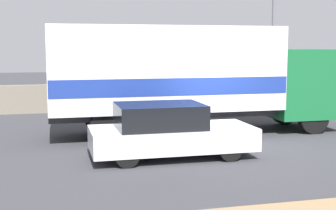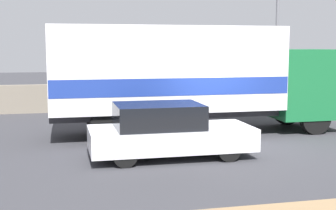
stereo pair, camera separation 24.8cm
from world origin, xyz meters
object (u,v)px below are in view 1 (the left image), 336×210
at_px(street_lamp, 273,24).
at_px(pedestrian, 330,94).
at_px(car_hatchback, 168,131).
at_px(box_truck, 189,75).

bearing_deg(street_lamp, pedestrian, -69.82).
xyz_separation_m(car_hatchback, pedestrian, (8.05, 5.28, 0.21)).
bearing_deg(box_truck, pedestrian, 19.04).
distance_m(street_lamp, car_hatchback, 11.23).
height_order(box_truck, pedestrian, box_truck).
relative_size(box_truck, car_hatchback, 2.29).
distance_m(box_truck, car_hatchback, 3.54).
bearing_deg(car_hatchback, pedestrian, 33.26).
distance_m(box_truck, pedestrian, 7.05).
bearing_deg(pedestrian, street_lamp, 110.18).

